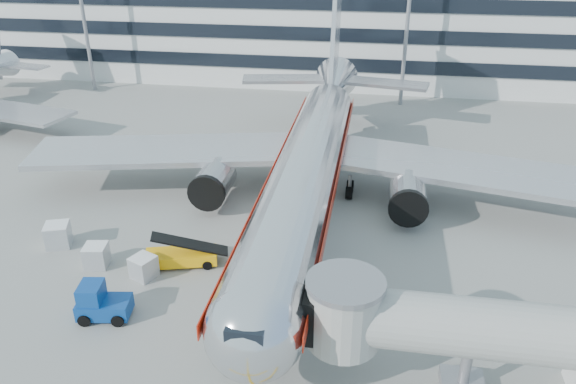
% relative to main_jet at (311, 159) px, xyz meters
% --- Properties ---
extents(ground, '(180.00, 180.00, 0.00)m').
position_rel_main_jet_xyz_m(ground, '(0.00, -11.72, -4.23)').
color(ground, gray).
rests_on(ground, ground).
extents(lead_in_line, '(0.25, 70.00, 0.01)m').
position_rel_main_jet_xyz_m(lead_in_line, '(0.00, -1.72, -4.23)').
color(lead_in_line, '#DC9D0B').
rests_on(lead_in_line, ground).
extents(main_jet, '(50.95, 48.70, 16.06)m').
position_rel_main_jet_xyz_m(main_jet, '(0.00, 0.00, 0.00)').
color(main_jet, silver).
rests_on(main_jet, ground).
extents(jet_bridge, '(17.80, 4.50, 7.00)m').
position_rel_main_jet_xyz_m(jet_bridge, '(12.18, -19.72, -0.36)').
color(jet_bridge, silver).
rests_on(jet_bridge, ground).
extents(terminal, '(150.00, 24.25, 15.60)m').
position_rel_main_jet_xyz_m(terminal, '(0.00, 46.23, 3.57)').
color(terminal, silver).
rests_on(terminal, ground).
extents(belt_loader, '(5.38, 3.10, 2.51)m').
position_rel_main_jet_xyz_m(belt_loader, '(-7.81, -10.72, -3.52)').
color(belt_loader, '#FFB10A').
rests_on(belt_loader, ground).
extents(baggage_tug, '(3.38, 2.42, 2.36)m').
position_rel_main_jet_xyz_m(baggage_tug, '(-10.72, -17.09, -3.21)').
color(baggage_tug, navy).
rests_on(baggage_tug, ground).
extents(cargo_container_left, '(1.76, 1.76, 1.64)m').
position_rel_main_jet_xyz_m(cargo_container_left, '(-13.64, -11.85, -3.41)').
color(cargo_container_left, silver).
rests_on(cargo_container_left, ground).
extents(cargo_container_right, '(2.15, 2.15, 1.80)m').
position_rel_main_jet_xyz_m(cargo_container_right, '(-17.72, -9.79, -3.33)').
color(cargo_container_right, silver).
rests_on(cargo_container_right, ground).
extents(cargo_container_front, '(1.96, 1.96, 1.57)m').
position_rel_main_jet_xyz_m(cargo_container_front, '(-9.82, -12.62, -3.44)').
color(cargo_container_front, silver).
rests_on(cargo_container_front, ground).
extents(ramp_worker, '(0.69, 0.56, 1.64)m').
position_rel_main_jet_xyz_m(ramp_worker, '(-11.45, -16.40, -3.41)').
color(ramp_worker, '#A9E618').
rests_on(ramp_worker, ground).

